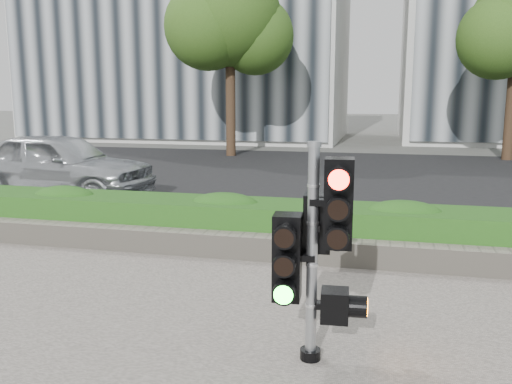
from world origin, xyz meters
TOP-DOWN VIEW (x-y plane):
  - ground at (0.00, 0.00)m, footprint 120.00×120.00m
  - road at (0.00, 10.00)m, footprint 60.00×13.00m
  - curb at (0.00, 3.15)m, footprint 60.00×0.25m
  - stone_wall at (0.00, 1.90)m, footprint 12.00×0.32m
  - hedge at (0.00, 2.55)m, footprint 12.00×1.00m
  - tree_left at (-4.52, 14.56)m, footprint 4.61×4.03m
  - traffic_signal at (0.63, -0.88)m, footprint 0.68×0.51m
  - car_silver at (-6.00, 5.48)m, footprint 4.47×2.01m

SIDE VIEW (x-z plane):
  - ground at x=0.00m, z-range 0.00..0.00m
  - road at x=0.00m, z-range 0.00..0.02m
  - curb at x=0.00m, z-range 0.00..0.12m
  - stone_wall at x=0.00m, z-range 0.03..0.37m
  - hedge at x=0.00m, z-range 0.03..0.71m
  - car_silver at x=-6.00m, z-range 0.02..1.51m
  - traffic_signal at x=0.63m, z-range 0.13..2.07m
  - tree_left at x=-4.52m, z-range 1.37..8.72m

